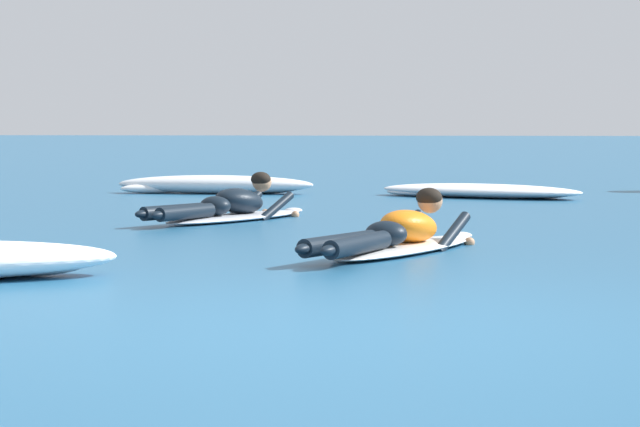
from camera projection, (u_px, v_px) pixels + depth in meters
name	position (u px, v px, depth m)	size (l,w,h in m)	color
ground_plane	(391.00, 202.00, 16.78)	(120.00, 120.00, 0.00)	#235B84
surfer_near	(399.00, 236.00, 10.48)	(1.49, 2.60, 0.54)	white
surfer_far	(230.00, 208.00, 13.69)	(1.59, 2.35, 0.53)	silver
whitewater_front	(481.00, 191.00, 17.70)	(2.91, 1.81, 0.18)	white
whitewater_mid_right	(216.00, 185.00, 18.59)	(2.82, 0.66, 0.26)	white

